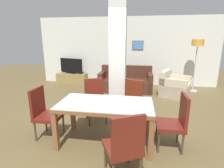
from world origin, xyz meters
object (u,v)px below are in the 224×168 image
object	(u,v)px
dining_chair_far_right	(131,100)
coffee_table	(124,92)
bottle	(126,83)
dining_chair_head_left	(44,111)
floor_lamp	(197,47)
dining_chair_head_right	(175,120)
tv_screen	(71,66)
tv_stand	(72,78)
dining_table	(106,111)
dining_chair_near_right	(125,144)
sofa	(126,82)
dining_chair_far_left	(95,99)
armchair	(174,87)

from	to	relation	value
dining_chair_far_right	coffee_table	world-z (taller)	dining_chair_far_right
dining_chair_far_right	bottle	world-z (taller)	dining_chair_far_right
dining_chair_head_left	floor_lamp	world-z (taller)	floor_lamp
dining_chair_head_right	tv_screen	size ratio (longest dim) A/B	0.91
coffee_table	tv_stand	bearing A→B (deg)	145.40
dining_table	dining_chair_near_right	size ratio (longest dim) A/B	1.71
tv_stand	dining_chair_head_left	bearing A→B (deg)	-75.25
dining_chair_head_right	dining_chair_far_right	size ratio (longest dim) A/B	1.00
dining_chair_near_right	coffee_table	xyz separation A→B (m)	(-0.29, 3.28, -0.29)
dining_chair_head_left	sofa	size ratio (longest dim) A/B	0.52
dining_chair_head_right	bottle	world-z (taller)	dining_chair_head_right
tv_stand	floor_lamp	size ratio (longest dim) A/B	0.69
coffee_table	tv_screen	world-z (taller)	tv_screen
dining_chair_head_left	dining_chair_far_left	bearing A→B (deg)	137.63
dining_table	dining_chair_head_right	bearing A→B (deg)	0.00
coffee_table	floor_lamp	size ratio (longest dim) A/B	0.33
dining_chair_far_left	tv_stand	world-z (taller)	dining_chair_far_left
dining_chair_head_right	bottle	bearing A→B (deg)	23.36
dining_chair_far_left	dining_chair_near_right	xyz separation A→B (m)	(0.82, -1.68, 0.00)
dining_chair_far_right	sofa	world-z (taller)	dining_chair_far_right
coffee_table	bottle	size ratio (longest dim) A/B	2.51
tv_stand	floor_lamp	world-z (taller)	floor_lamp
dining_chair_head_left	sofa	bearing A→B (deg)	159.48
dining_chair_far_left	floor_lamp	size ratio (longest dim) A/B	0.53
coffee_table	tv_stand	distance (m)	2.89
floor_lamp	armchair	bearing A→B (deg)	-141.48
dining_chair_head_left	floor_lamp	distance (m)	5.31
dining_chair_head_right	coffee_table	size ratio (longest dim) A/B	1.59
dining_table	bottle	size ratio (longest dim) A/B	6.83
sofa	coffee_table	size ratio (longest dim) A/B	3.09
dining_table	dining_chair_far_left	distance (m)	0.95
dining_chair_near_right	armchair	bearing A→B (deg)	45.01
armchair	floor_lamp	world-z (taller)	floor_lamp
dining_table	tv_screen	xyz separation A→B (m)	(-2.26, 4.09, 0.13)
coffee_table	bottle	world-z (taller)	bottle
tv_screen	dining_chair_far_left	bearing A→B (deg)	137.84
dining_chair_near_right	tv_screen	xyz separation A→B (m)	(-2.67, 4.93, 0.22)
dining_chair_head_right	tv_stand	xyz separation A→B (m)	(-3.46, 4.09, -0.30)
armchair	sofa	bearing A→B (deg)	-79.93
dining_table	dining_chair_far_right	distance (m)	0.95
dining_table	dining_chair_far_right	xyz separation A→B (m)	(0.41, 0.85, -0.09)
dining_chair_head_right	tv_screen	bearing A→B (deg)	40.19
floor_lamp	sofa	bearing A→B (deg)	-173.82
dining_chair_head_left	coffee_table	distance (m)	2.79
dining_chair_far_left	dining_table	bearing A→B (deg)	90.00
bottle	tv_stand	xyz separation A→B (m)	(-2.46, 1.78, -0.32)
bottle	floor_lamp	bearing A→B (deg)	30.39
coffee_table	floor_lamp	distance (m)	3.00
tv_screen	dining_chair_head_left	bearing A→B (deg)	122.90
tv_stand	coffee_table	bearing A→B (deg)	-34.60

